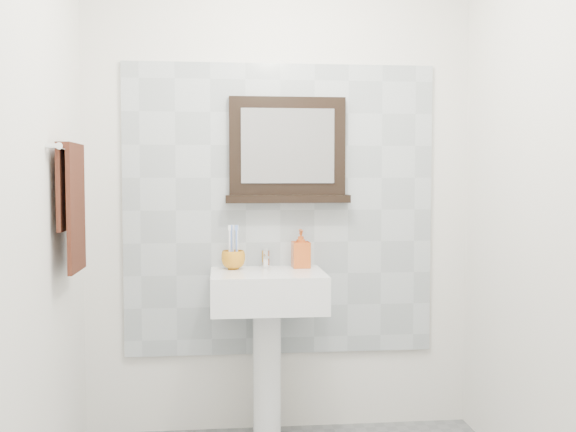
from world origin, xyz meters
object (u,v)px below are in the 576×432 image
object	(u,v)px
framed_mirror	(287,153)
pedestal_sink	(268,309)
hand_towel	(72,197)
soap_dispenser	(301,249)
toothbrush_cup	(233,260)

from	to	relation	value
framed_mirror	pedestal_sink	bearing A→B (deg)	-121.98
hand_towel	soap_dispenser	bearing A→B (deg)	21.78
pedestal_sink	hand_towel	distance (m)	1.07
toothbrush_cup	hand_towel	size ratio (longest dim) A/B	0.22
pedestal_sink	soap_dispenser	bearing A→B (deg)	34.32
pedestal_sink	hand_towel	size ratio (longest dim) A/B	1.75
pedestal_sink	toothbrush_cup	size ratio (longest dim) A/B	8.10
framed_mirror	hand_towel	size ratio (longest dim) A/B	1.15
hand_towel	framed_mirror	bearing A→B (deg)	26.15
pedestal_sink	soap_dispenser	size ratio (longest dim) A/B	4.91
pedestal_sink	framed_mirror	xyz separation A→B (m)	(0.12, 0.19, 0.77)
soap_dispenser	hand_towel	world-z (taller)	hand_towel
toothbrush_cup	pedestal_sink	bearing A→B (deg)	-31.60
toothbrush_cup	soap_dispenser	xyz separation A→B (m)	(0.34, 0.02, 0.05)
soap_dispenser	framed_mirror	bearing A→B (deg)	131.54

